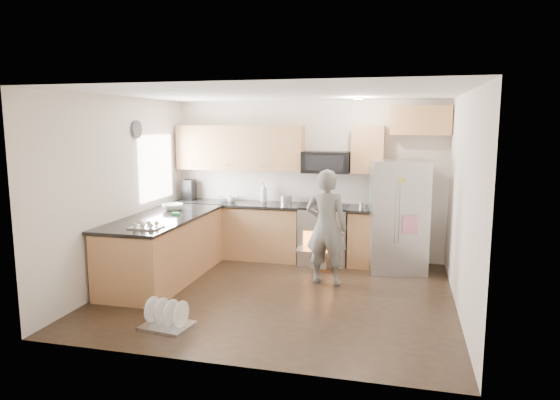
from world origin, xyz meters
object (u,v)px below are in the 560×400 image
(stove_range, at_px, (324,221))
(refrigerator, at_px, (398,216))
(person, at_px, (326,227))
(dish_rack, at_px, (167,319))

(stove_range, height_order, refrigerator, stove_range)
(person, bearing_deg, refrigerator, -130.80)
(refrigerator, height_order, dish_rack, refrigerator)
(stove_range, bearing_deg, refrigerator, -10.58)
(stove_range, xyz_separation_m, person, (0.20, -1.09, 0.13))
(stove_range, height_order, person, stove_range)
(stove_range, relative_size, refrigerator, 1.06)
(refrigerator, relative_size, person, 1.05)
(person, bearing_deg, stove_range, -73.07)
(person, bearing_deg, dish_rack, 59.30)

